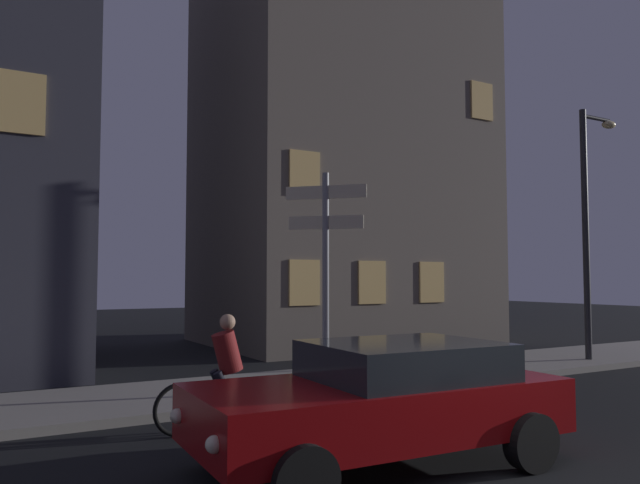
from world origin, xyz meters
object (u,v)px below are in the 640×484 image
Objects in this scene: signpost at (326,260)px; car_side_parked at (384,398)px; cyclist at (224,377)px; street_lamp at (589,212)px.

signpost reaches higher than car_side_parked.
cyclist reaches higher than car_side_parked.
street_lamp reaches higher than signpost.
signpost is 4.36m from car_side_parked.
street_lamp is 10.84m from cyclist.
signpost is 2.13× the size of cyclist.
street_lamp is 3.39× the size of cyclist.
signpost reaches higher than cyclist.
car_side_parked is 2.39× the size of cyclist.
street_lamp is at bearing 23.89° from car_side_parked.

